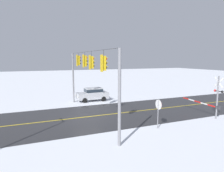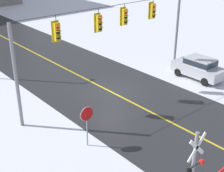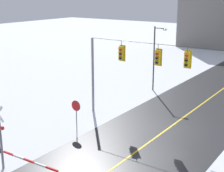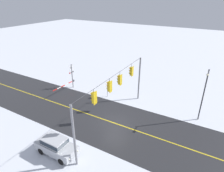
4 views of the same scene
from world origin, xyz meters
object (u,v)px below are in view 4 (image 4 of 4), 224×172
at_px(stop_sign, 107,86).
at_px(railroad_crossing, 70,77).
at_px(streetlamp_near, 204,91).
at_px(parked_car_silver, 56,145).

height_order(stop_sign, railroad_crossing, railroad_crossing).
bearing_deg(railroad_crossing, streetlamp_near, 92.48).
bearing_deg(railroad_crossing, parked_car_silver, 35.25).
relative_size(railroad_crossing, streetlamp_near, 0.74).
xyz_separation_m(railroad_crossing, parked_car_silver, (11.66, 8.24, -1.00)).
bearing_deg(parked_car_silver, streetlamp_near, 138.79).
bearing_deg(stop_sign, streetlamp_near, 91.50).
height_order(railroad_crossing, parked_car_silver, railroad_crossing).
relative_size(stop_sign, parked_car_silver, 0.56).
bearing_deg(streetlamp_near, stop_sign, -88.50).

